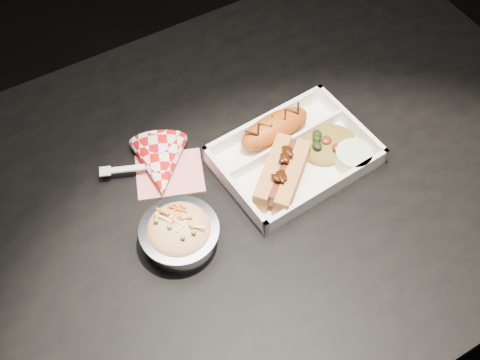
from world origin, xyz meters
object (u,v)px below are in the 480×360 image
hotdog (282,174)px  napkin_fork (161,167)px  foil_coleslaw_cup (180,233)px  dining_table (244,211)px  food_tray (294,158)px  fried_pastry (275,129)px

hotdog → napkin_fork: bearing=102.1°
foil_coleslaw_cup → napkin_fork: foil_coleslaw_cup is taller
hotdog → foil_coleslaw_cup: foil_coleslaw_cup is taller
dining_table → food_tray: food_tray is taller
fried_pastry → foil_coleslaw_cup: (-0.23, -0.10, -0.00)m
hotdog → foil_coleslaw_cup: 0.19m
food_tray → foil_coleslaw_cup: 0.24m
food_tray → hotdog: hotdog is taller
food_tray → foil_coleslaw_cup: foil_coleslaw_cup is taller
dining_table → food_tray: bearing=-3.7°
hotdog → food_tray: bearing=-5.4°
dining_table → napkin_fork: (-0.11, 0.09, 0.11)m
hotdog → dining_table: bearing=103.4°
dining_table → hotdog: 0.14m
fried_pastry → hotdog: size_ratio=0.97×
napkin_fork → food_tray: bearing=-1.9°
food_tray → napkin_fork: bearing=151.4°
fried_pastry → foil_coleslaw_cup: bearing=-156.9°
dining_table → food_tray: size_ratio=4.57×
dining_table → foil_coleslaw_cup: (-0.14, -0.05, 0.12)m
fried_pastry → napkin_fork: napkin_fork is taller
dining_table → napkin_fork: 0.18m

